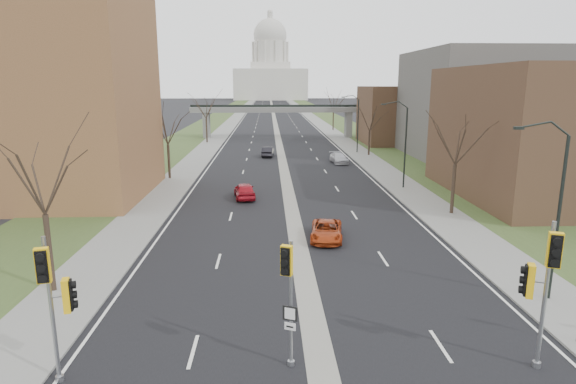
{
  "coord_description": "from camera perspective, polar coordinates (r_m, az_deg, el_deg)",
  "views": [
    {
      "loc": [
        -1.93,
        -15.42,
        10.43
      ],
      "look_at": [
        -0.79,
        12.22,
        4.2
      ],
      "focal_mm": 30.0,
      "sensor_mm": 36.0,
      "label": 1
    }
  ],
  "objects": [
    {
      "name": "capitol",
      "position": [
        335.52,
        -2.1,
        14.08
      ],
      "size": [
        48.0,
        42.0,
        55.75
      ],
      "color": "beige",
      "rests_on": "ground"
    },
    {
      "name": "grass_verge_left",
      "position": [
        166.52,
        -8.0,
        9.0
      ],
      "size": [
        8.0,
        600.0,
        0.1
      ],
      "primitive_type": "cube",
      "color": "#2E3F1D",
      "rests_on": "ground"
    },
    {
      "name": "tree_right_c",
      "position": [
        111.48,
        5.43,
        10.9
      ],
      "size": [
        7.65,
        7.65,
        9.99
      ],
      "color": "#382B21",
      "rests_on": "sidewalk_right"
    },
    {
      "name": "streetlight_mid",
      "position": [
        49.27,
        12.98,
        8.33
      ],
      "size": [
        2.61,
        0.2,
        8.7
      ],
      "color": "black",
      "rests_on": "sidewalk_right"
    },
    {
      "name": "tree_left_b",
      "position": [
        54.71,
        -14.17,
        7.91
      ],
      "size": [
        6.75,
        6.75,
        8.81
      ],
      "color": "#382B21",
      "rests_on": "sidewalk_left"
    },
    {
      "name": "car_left_far",
      "position": [
        70.8,
        -2.41,
        4.81
      ],
      "size": [
        1.9,
        4.52,
        1.45
      ],
      "primitive_type": "imported",
      "rotation": [
        0.0,
        0.0,
        3.06
      ],
      "color": "black",
      "rests_on": "ground"
    },
    {
      "name": "commercial_block_mid",
      "position": [
        73.82,
        21.87,
        9.53
      ],
      "size": [
        18.0,
        22.0,
        15.0
      ],
      "primitive_type": "cube",
      "color": "#585650",
      "rests_on": "ground"
    },
    {
      "name": "commercial_block_far",
      "position": [
        88.87,
        13.42,
        8.85
      ],
      "size": [
        14.0,
        14.0,
        10.0
      ],
      "primitive_type": "cube",
      "color": "#4E3824",
      "rests_on": "ground"
    },
    {
      "name": "tree_right_b",
      "position": [
        72.13,
        9.7,
        8.85
      ],
      "size": [
        6.3,
        6.3,
        8.22
      ],
      "color": "#382B21",
      "rests_on": "sidewalk_right"
    },
    {
      "name": "pedestrian_bridge",
      "position": [
        95.6,
        -1.22,
        9.34
      ],
      "size": [
        34.0,
        3.0,
        6.45
      ],
      "color": "slate",
      "rests_on": "ground"
    },
    {
      "name": "car_left_near",
      "position": [
        44.87,
        -5.17,
        0.18
      ],
      "size": [
        2.35,
        4.59,
        1.49
      ],
      "primitive_type": "imported",
      "rotation": [
        0.0,
        0.0,
        3.28
      ],
      "color": "maroon",
      "rests_on": "ground"
    },
    {
      "name": "tree_left_c",
      "position": [
        88.18,
        -9.73,
        10.31
      ],
      "size": [
        7.65,
        7.65,
        9.99
      ],
      "color": "#382B21",
      "rests_on": "sidewalk_left"
    },
    {
      "name": "grass_verge_right",
      "position": [
        166.94,
        4.55,
        9.09
      ],
      "size": [
        8.0,
        600.0,
        0.1
      ],
      "primitive_type": "cube",
      "color": "#2E3F1D",
      "rests_on": "ground"
    },
    {
      "name": "signal_pole_median",
      "position": [
        17.53,
        0.06,
        -10.74
      ],
      "size": [
        0.71,
        0.83,
        4.96
      ],
      "rotation": [
        0.0,
        0.0,
        -0.39
      ],
      "color": "gray",
      "rests_on": "ground"
    },
    {
      "name": "sidewalk_right",
      "position": [
        166.33,
        2.47,
        9.11
      ],
      "size": [
        4.0,
        600.0,
        0.12
      ],
      "primitive_type": "cube",
      "color": "gray",
      "rests_on": "ground"
    },
    {
      "name": "sidewalk_left",
      "position": [
        166.05,
        -5.91,
        9.05
      ],
      "size": [
        4.0,
        600.0,
        0.12
      ],
      "primitive_type": "cube",
      "color": "gray",
      "rests_on": "ground"
    },
    {
      "name": "road_surface",
      "position": [
        165.76,
        -1.71,
        9.08
      ],
      "size": [
        20.0,
        600.0,
        0.01
      ],
      "primitive_type": "cube",
      "color": "black",
      "rests_on": "ground"
    },
    {
      "name": "median_strip",
      "position": [
        165.76,
        -1.71,
        9.08
      ],
      "size": [
        1.2,
        600.0,
        0.02
      ],
      "primitive_type": "cube",
      "color": "gray",
      "rests_on": "ground"
    },
    {
      "name": "signal_pole_left",
      "position": [
        18.5,
        -25.94,
        -10.43
      ],
      "size": [
        0.91,
        1.15,
        5.44
      ],
      "rotation": [
        0.0,
        0.0,
        0.24
      ],
      "color": "gray",
      "rests_on": "ground"
    },
    {
      "name": "ground",
      "position": [
        18.71,
        4.26,
        -21.21
      ],
      "size": [
        700.0,
        700.0,
        0.0
      ],
      "primitive_type": "plane",
      "color": "black",
      "rests_on": "ground"
    },
    {
      "name": "tree_left_a",
      "position": [
        26.18,
        -27.38,
        2.94
      ],
      "size": [
        7.2,
        7.2,
        9.4
      ],
      "color": "#382B21",
      "rests_on": "sidewalk_left"
    },
    {
      "name": "apartment_building",
      "position": [
        51.4,
        -30.98,
        11.57
      ],
      "size": [
        25.0,
        16.0,
        22.0
      ],
      "primitive_type": "cube",
      "color": "brown",
      "rests_on": "ground"
    },
    {
      "name": "streetlight_near",
      "position": [
        25.26,
        28.49,
        3.25
      ],
      "size": [
        2.61,
        0.2,
        8.7
      ],
      "color": "black",
      "rests_on": "sidewalk_right"
    },
    {
      "name": "car_right_mid",
      "position": [
        65.25,
        6.02,
        4.02
      ],
      "size": [
        2.37,
        4.78,
        1.34
      ],
      "primitive_type": "imported",
      "rotation": [
        0.0,
        0.0,
        0.11
      ],
      "color": "#AEAFB6",
      "rests_on": "ground"
    },
    {
      "name": "streetlight_far",
      "position": [
        74.63,
        7.72,
        9.91
      ],
      "size": [
        2.61,
        0.2,
        8.7
      ],
      "color": "black",
      "rests_on": "sidewalk_right"
    },
    {
      "name": "commercial_block_near",
      "position": [
        50.77,
        28.54,
        6.16
      ],
      "size": [
        16.0,
        20.0,
        12.0
      ],
      "primitive_type": "cube",
      "color": "#4E3824",
      "rests_on": "ground"
    },
    {
      "name": "tree_right_a",
      "position": [
        40.47,
        19.44,
        6.6
      ],
      "size": [
        7.2,
        7.2,
        9.4
      ],
      "color": "#382B21",
      "rests_on": "sidewalk_right"
    },
    {
      "name": "signal_pole_right",
      "position": [
        19.67,
        27.93,
        -8.73
      ],
      "size": [
        0.95,
        1.29,
        5.71
      ],
      "rotation": [
        0.0,
        0.0,
        -0.36
      ],
      "color": "gray",
      "rests_on": "ground"
    },
    {
      "name": "car_right_near",
      "position": [
        33.08,
        4.59,
        -4.58
      ],
      "size": [
        2.66,
        4.75,
        1.25
      ],
      "primitive_type": "imported",
      "rotation": [
        0.0,
        0.0,
        -0.13
      ],
      "color": "#A33411",
      "rests_on": "ground"
    }
  ]
}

